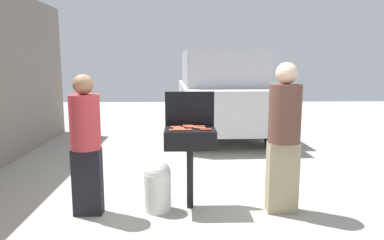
% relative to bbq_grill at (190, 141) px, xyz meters
% --- Properties ---
extents(ground_plane, '(24.00, 24.00, 0.00)m').
position_rel_bbq_grill_xyz_m(ground_plane, '(0.01, -0.06, -0.83)').
color(ground_plane, '#9E998E').
extents(bbq_grill, '(0.60, 0.44, 0.98)m').
position_rel_bbq_grill_xyz_m(bbq_grill, '(0.00, 0.00, 0.00)').
color(bbq_grill, black).
rests_on(bbq_grill, ground).
extents(grill_lid_open, '(0.60, 0.05, 0.42)m').
position_rel_bbq_grill_xyz_m(grill_lid_open, '(0.00, 0.22, 0.36)').
color(grill_lid_open, black).
rests_on(grill_lid_open, bbq_grill).
extents(hot_dog_0, '(0.13, 0.04, 0.03)m').
position_rel_bbq_grill_xyz_m(hot_dog_0, '(-0.01, 0.08, 0.16)').
color(hot_dog_0, '#B74C33').
rests_on(hot_dog_0, bbq_grill).
extents(hot_dog_1, '(0.13, 0.04, 0.03)m').
position_rel_bbq_grill_xyz_m(hot_dog_1, '(0.12, -0.02, 0.16)').
color(hot_dog_1, '#C6593D').
rests_on(hot_dog_1, bbq_grill).
extents(hot_dog_2, '(0.13, 0.04, 0.03)m').
position_rel_bbq_grill_xyz_m(hot_dog_2, '(-0.14, -0.01, 0.16)').
color(hot_dog_2, '#C6593D').
rests_on(hot_dog_2, bbq_grill).
extents(hot_dog_3, '(0.13, 0.03, 0.03)m').
position_rel_bbq_grill_xyz_m(hot_dog_3, '(0.17, -0.13, 0.16)').
color(hot_dog_3, '#AD4228').
rests_on(hot_dog_3, bbq_grill).
extents(hot_dog_4, '(0.13, 0.03, 0.03)m').
position_rel_bbq_grill_xyz_m(hot_dog_4, '(-0.05, -0.14, 0.16)').
color(hot_dog_4, '#C6593D').
rests_on(hot_dog_4, bbq_grill).
extents(hot_dog_5, '(0.13, 0.03, 0.03)m').
position_rel_bbq_grill_xyz_m(hot_dog_5, '(-0.13, -0.09, 0.16)').
color(hot_dog_5, '#AD4228').
rests_on(hot_dog_5, bbq_grill).
extents(hot_dog_6, '(0.13, 0.03, 0.03)m').
position_rel_bbq_grill_xyz_m(hot_dog_6, '(-0.03, 0.14, 0.16)').
color(hot_dog_6, '#C6593D').
rests_on(hot_dog_6, bbq_grill).
extents(hot_dog_7, '(0.13, 0.03, 0.03)m').
position_rel_bbq_grill_xyz_m(hot_dog_7, '(-0.17, 0.04, 0.16)').
color(hot_dog_7, '#AD4228').
rests_on(hot_dog_7, bbq_grill).
extents(hot_dog_8, '(0.13, 0.04, 0.03)m').
position_rel_bbq_grill_xyz_m(hot_dog_8, '(0.02, 0.02, 0.16)').
color(hot_dog_8, '#B74C33').
rests_on(hot_dog_8, bbq_grill).
extents(hot_dog_9, '(0.13, 0.03, 0.03)m').
position_rel_bbq_grill_xyz_m(hot_dog_9, '(0.11, 0.07, 0.16)').
color(hot_dog_9, '#AD4228').
rests_on(hot_dog_9, bbq_grill).
extents(hot_dog_10, '(0.13, 0.04, 0.03)m').
position_rel_bbq_grill_xyz_m(hot_dog_10, '(-0.18, -0.14, 0.16)').
color(hot_dog_10, '#C6593D').
rests_on(hot_dog_10, bbq_grill).
extents(propane_tank, '(0.32, 0.32, 0.62)m').
position_rel_bbq_grill_xyz_m(propane_tank, '(-0.39, -0.08, -0.51)').
color(propane_tank, silver).
rests_on(propane_tank, ground).
extents(person_left, '(0.34, 0.34, 1.62)m').
position_rel_bbq_grill_xyz_m(person_left, '(-1.18, -0.15, 0.05)').
color(person_left, black).
rests_on(person_left, ground).
extents(person_right, '(0.37, 0.37, 1.75)m').
position_rel_bbq_grill_xyz_m(person_right, '(1.08, -0.14, 0.12)').
color(person_right, gray).
rests_on(person_right, ground).
extents(parked_minivan, '(2.16, 4.47, 2.02)m').
position_rel_bbq_grill_xyz_m(parked_minivan, '(0.84, 4.57, 0.20)').
color(parked_minivan, '#B7B7BC').
rests_on(parked_minivan, ground).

